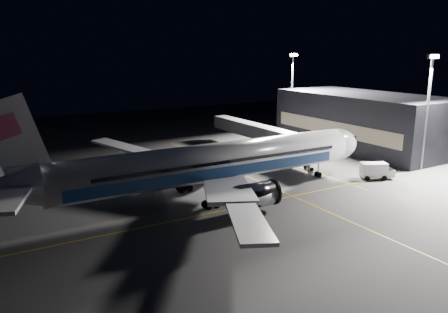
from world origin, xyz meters
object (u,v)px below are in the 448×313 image
object	(u,v)px
safety_cone_b	(183,190)
floodlight_mast_north	(292,87)
airliner	(208,164)
floodlight_mast_south	(428,102)
service_truck	(377,170)
baggage_tug	(157,169)
safety_cone_a	(188,182)
jet_bridge	(265,133)
safety_cone_c	(153,194)

from	to	relation	value
safety_cone_b	floodlight_mast_north	bearing A→B (deg)	32.79
airliner	safety_cone_b	bearing A→B (deg)	120.55
airliner	floodlight_mast_south	world-z (taller)	floodlight_mast_south
floodlight_mast_north	service_truck	bearing A→B (deg)	-107.35
baggage_tug	safety_cone_a	distance (m)	8.43
jet_bridge	safety_cone_a	size ratio (longest dim) A/B	51.38
floodlight_mast_south	safety_cone_a	world-z (taller)	floodlight_mast_south
airliner	baggage_tug	size ratio (longest dim) A/B	20.99
floodlight_mast_north	safety_cone_a	xyz separation A→B (m)	(-40.76, -24.18, -12.04)
airliner	floodlight_mast_south	xyz separation A→B (m)	(41.08, -6.01, 7.21)
baggage_tug	safety_cone_b	size ratio (longest dim) A/B	4.71
floodlight_mast_north	service_truck	world-z (taller)	floodlight_mast_north
airliner	service_truck	distance (m)	30.05
safety_cone_c	floodlight_mast_south	bearing A→B (deg)	-12.54
jet_bridge	floodlight_mast_north	xyz separation A→B (m)	(18.00, 13.93, 7.79)
service_truck	safety_cone_c	world-z (taller)	service_truck
airliner	safety_cone_c	bearing A→B (deg)	146.06
floodlight_mast_north	safety_cone_a	world-z (taller)	floodlight_mast_north
airliner	baggage_tug	distance (m)	16.62
service_truck	floodlight_mast_north	bearing A→B (deg)	97.30
service_truck	baggage_tug	world-z (taller)	service_truck
jet_bridge	floodlight_mast_north	world-z (taller)	floodlight_mast_north
floodlight_mast_north	baggage_tug	bearing A→B (deg)	-159.47
floodlight_mast_south	safety_cone_b	size ratio (longest dim) A/B	33.28
safety_cone_a	safety_cone_c	distance (m)	7.89
floodlight_mast_south	airliner	bearing A→B (deg)	171.67
floodlight_mast_south	safety_cone_b	bearing A→B (deg)	167.02
safety_cone_c	floodlight_mast_north	bearing A→B (deg)	29.65
service_truck	safety_cone_b	bearing A→B (deg)	-172.84
jet_bridge	service_truck	world-z (taller)	jet_bridge
jet_bridge	safety_cone_a	xyz separation A→B (m)	(-22.76, -10.25, -4.25)
airliner	floodlight_mast_south	distance (m)	42.13
floodlight_mast_north	jet_bridge	bearing A→B (deg)	-142.26
floodlight_mast_south	baggage_tug	size ratio (longest dim) A/B	7.07
floodlight_mast_north	airliner	bearing A→B (deg)	-142.09
airliner	safety_cone_a	bearing A→B (deg)	87.72
safety_cone_b	floodlight_mast_south	bearing A→B (deg)	-12.98
floodlight_mast_south	safety_cone_b	distance (m)	46.18
floodlight_mast_south	service_truck	size ratio (longest dim) A/B	3.52
floodlight_mast_south	safety_cone_c	distance (m)	50.63
safety_cone_a	safety_cone_b	size ratio (longest dim) A/B	1.08
floodlight_mast_north	safety_cone_a	bearing A→B (deg)	-149.33
service_truck	jet_bridge	bearing A→B (deg)	129.02
safety_cone_a	jet_bridge	bearing A→B (deg)	24.24
jet_bridge	airliner	bearing A→B (deg)	-141.96
safety_cone_a	safety_cone_b	xyz separation A→B (m)	(-2.67, -3.81, -0.02)
service_truck	safety_cone_a	world-z (taller)	service_truck
baggage_tug	safety_cone_c	xyz separation A→B (m)	(-5.23, -11.31, -0.61)
airliner	jet_bridge	size ratio (longest dim) A/B	1.79
floodlight_mast_north	service_truck	distance (m)	41.20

